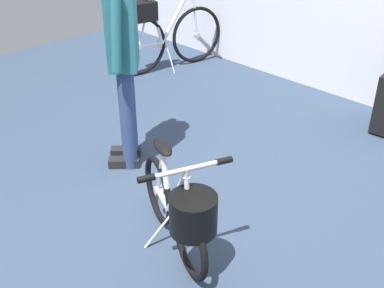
% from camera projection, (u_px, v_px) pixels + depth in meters
% --- Properties ---
extents(ground_plane, '(7.72, 7.72, 0.00)m').
position_uv_depth(ground_plane, '(150.00, 229.00, 3.15)').
color(ground_plane, '#2D3D51').
extents(folding_bike_foreground, '(0.93, 0.54, 0.71)m').
position_uv_depth(folding_bike_foreground, '(180.00, 210.00, 2.75)').
color(folding_bike_foreground, black).
rests_on(folding_bike_foreground, ground_plane).
extents(display_bike_right, '(0.53, 1.40, 0.99)m').
position_uv_depth(display_bike_right, '(163.00, 32.00, 5.40)').
color(display_bike_right, black).
rests_on(display_bike_right, ground_plane).
extents(visitor_near_wall, '(0.41, 0.39, 1.66)m').
position_uv_depth(visitor_near_wall, '(123.00, 47.00, 3.40)').
color(visitor_near_wall, navy).
rests_on(visitor_near_wall, ground_plane).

